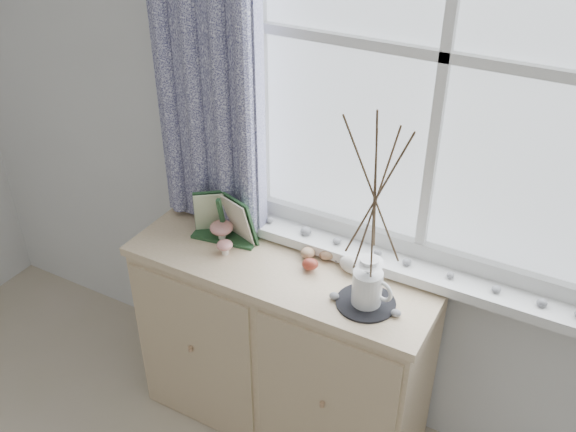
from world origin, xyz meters
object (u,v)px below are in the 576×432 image
object	(u,v)px
sideboard	(283,346)
toadstool_cluster	(222,233)
twig_pitcher	(375,192)
botanical_book	(220,219)

from	to	relation	value
sideboard	toadstool_cluster	bearing A→B (deg)	-179.36
toadstool_cluster	twig_pitcher	xyz separation A→B (m)	(0.63, -0.06, 0.39)
botanical_book	twig_pitcher	xyz separation A→B (m)	(0.64, -0.07, 0.34)
twig_pitcher	toadstool_cluster	bearing A→B (deg)	-168.37
sideboard	botanical_book	bearing A→B (deg)	178.65
sideboard	twig_pitcher	size ratio (longest dim) A/B	1.54
sideboard	botanical_book	size ratio (longest dim) A/B	4.04
sideboard	toadstool_cluster	xyz separation A→B (m)	(-0.26, -0.00, 0.48)
toadstool_cluster	botanical_book	bearing A→B (deg)	144.56
sideboard	toadstool_cluster	distance (m)	0.54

